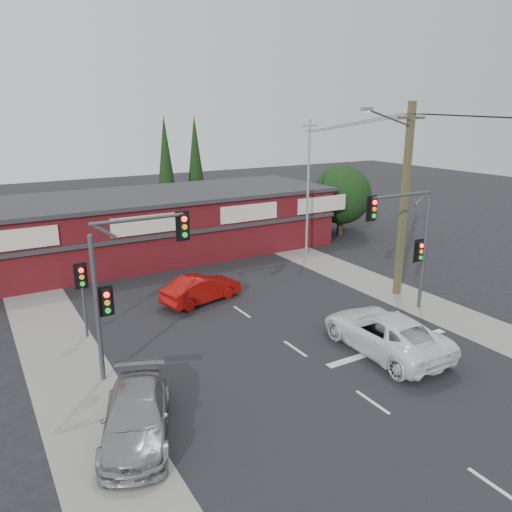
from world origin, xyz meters
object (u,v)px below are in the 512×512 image
white_suv (385,332)px  silver_suv (136,416)px  shop_building (142,226)px  utility_pole (403,195)px  red_sedan (201,289)px

white_suv → silver_suv: 10.55m
shop_building → utility_pole: utility_pole is taller
silver_suv → utility_pole: size_ratio=0.48×
silver_suv → shop_building: (6.46, 18.91, 1.44)m
white_suv → shop_building: shop_building is taller
red_sedan → utility_pole: (9.47, -4.29, 4.69)m
silver_suv → red_sedan: size_ratio=1.12×
white_suv → red_sedan: size_ratio=1.37×
silver_suv → red_sedan: 11.18m
red_sedan → utility_pole: size_ratio=0.43×
white_suv → shop_building: (-4.08, 18.55, 1.32)m
utility_pole → silver_suv: bearing=-162.7°
utility_pole → shop_building: bearing=123.8°
red_sedan → silver_suv: bearing=131.8°
shop_building → utility_pole: bearing=-56.2°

